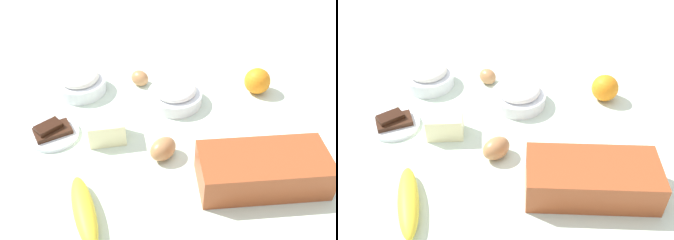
{
  "view_description": "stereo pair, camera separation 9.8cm",
  "coord_description": "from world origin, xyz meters",
  "views": [
    {
      "loc": [
        0.18,
        0.73,
        0.67
      ],
      "look_at": [
        0.0,
        0.0,
        0.04
      ],
      "focal_mm": 41.82,
      "sensor_mm": 36.0,
      "label": 1
    },
    {
      "loc": [
        0.09,
        0.75,
        0.67
      ],
      "look_at": [
        0.0,
        0.0,
        0.04
      ],
      "focal_mm": 41.82,
      "sensor_mm": 36.0,
      "label": 2
    }
  ],
  "objects": [
    {
      "name": "banana",
      "position": [
        0.23,
        0.21,
        0.02
      ],
      "size": [
        0.06,
        0.19,
        0.04
      ],
      "primitive_type": "ellipsoid",
      "rotation": [
        0.0,
        0.0,
        4.81
      ],
      "color": "yellow",
      "rests_on": "ground_plane"
    },
    {
      "name": "flour_bowl",
      "position": [
        0.2,
        -0.24,
        0.03
      ],
      "size": [
        0.14,
        0.14,
        0.07
      ],
      "color": "white",
      "rests_on": "ground_plane"
    },
    {
      "name": "butter_block",
      "position": [
        0.15,
        -0.01,
        0.03
      ],
      "size": [
        0.09,
        0.07,
        0.06
      ],
      "primitive_type": "cube",
      "rotation": [
        0.0,
        0.0,
        -0.07
      ],
      "color": "#F4EDB2",
      "rests_on": "ground_plane"
    },
    {
      "name": "loaf_pan",
      "position": [
        -0.16,
        0.21,
        0.04
      ],
      "size": [
        0.3,
        0.17,
        0.08
      ],
      "rotation": [
        0.0,
        0.0,
        -0.16
      ],
      "color": "#9E4723",
      "rests_on": "ground_plane"
    },
    {
      "name": "chocolate_plate",
      "position": [
        0.29,
        -0.06,
        0.01
      ],
      "size": [
        0.13,
        0.13,
        0.03
      ],
      "color": "white",
      "rests_on": "ground_plane"
    },
    {
      "name": "egg_beside_bowl",
      "position": [
        0.03,
        -0.23,
        0.02
      ],
      "size": [
        0.07,
        0.07,
        0.04
      ],
      "primitive_type": "ellipsoid",
      "rotation": [
        0.0,
        1.57,
        2.19
      ],
      "color": "#B67B4A",
      "rests_on": "ground_plane"
    },
    {
      "name": "sugar_bowl",
      "position": [
        -0.05,
        -0.12,
        0.03
      ],
      "size": [
        0.15,
        0.15,
        0.07
      ],
      "color": "white",
      "rests_on": "ground_plane"
    },
    {
      "name": "ground_plane",
      "position": [
        0.0,
        0.0,
        -0.01
      ],
      "size": [
        2.4,
        2.4,
        0.02
      ],
      "primitive_type": "cube",
      "color": "silver"
    },
    {
      "name": "egg_near_butter",
      "position": [
        0.03,
        0.08,
        0.03
      ],
      "size": [
        0.09,
        0.08,
        0.05
      ],
      "primitive_type": "ellipsoid",
      "rotation": [
        0.0,
        1.57,
        3.75
      ],
      "color": "#B17748",
      "rests_on": "ground_plane"
    },
    {
      "name": "orange_fruit",
      "position": [
        -0.29,
        -0.11,
        0.04
      ],
      "size": [
        0.07,
        0.07,
        0.07
      ],
      "primitive_type": "sphere",
      "color": "orange",
      "rests_on": "ground_plane"
    }
  ]
}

